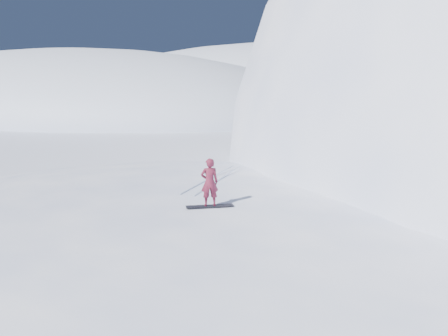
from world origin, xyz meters
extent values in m
plane|color=white|center=(0.00, 0.00, 0.00)|extent=(400.00, 400.00, 0.00)
ellipsoid|color=white|center=(1.00, 3.00, 0.00)|extent=(36.00, 28.00, 4.80)
ellipsoid|color=white|center=(-70.00, 60.00, 0.00)|extent=(120.00, 70.00, 28.00)
ellipsoid|color=white|center=(-40.00, 110.00, 0.00)|extent=(140.00, 90.00, 36.00)
ellipsoid|color=white|center=(-4.00, -2.00, 0.00)|extent=(6.00, 5.40, 0.80)
ellipsoid|color=white|center=(-2.00, 6.00, 0.00)|extent=(7.00, 6.30, 1.00)
ellipsoid|color=white|center=(7.00, 4.00, 0.00)|extent=(4.00, 3.60, 0.60)
cube|color=black|center=(1.24, 0.78, 2.41)|extent=(1.40, 1.17, 0.03)
imported|color=maroon|center=(1.24, 0.78, 3.20)|extent=(0.68, 0.64, 1.56)
ellipsoid|color=white|center=(-51.69, 41.65, 0.00)|extent=(10.39, 8.32, 7.28)
cube|color=silver|center=(-0.91, 4.64, 2.42)|extent=(0.88, 5.95, 0.04)
cube|color=silver|center=(-0.44, 4.64, 2.42)|extent=(1.10, 5.92, 0.04)
camera|label=1|loc=(8.01, -11.11, 6.27)|focal=35.00mm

